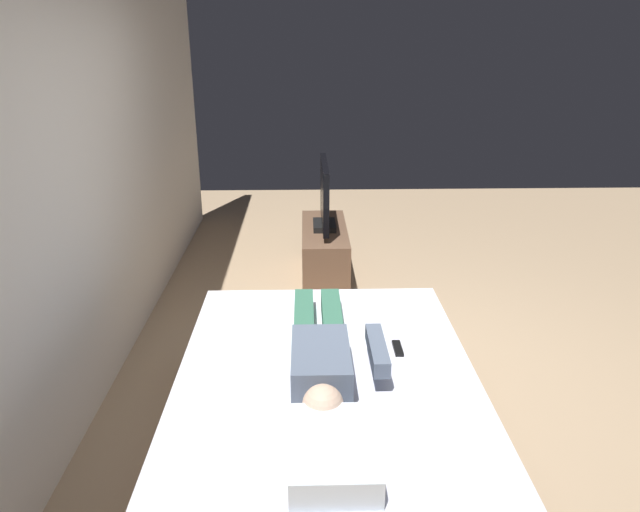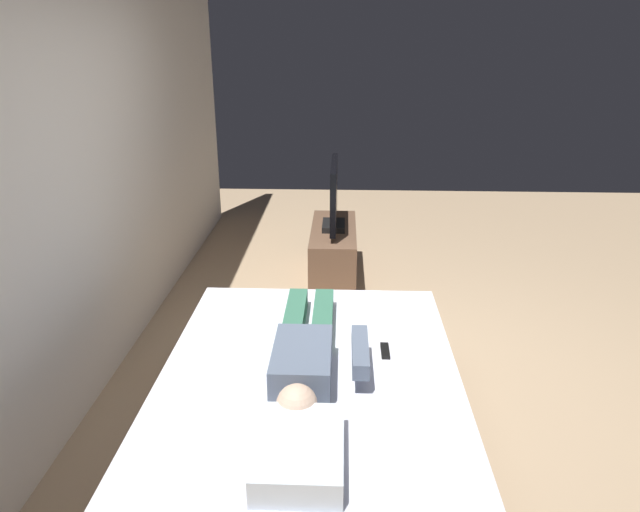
% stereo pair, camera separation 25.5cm
% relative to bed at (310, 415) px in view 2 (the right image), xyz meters
% --- Properties ---
extents(ground_plane, '(10.00, 10.00, 0.00)m').
position_rel_bed_xyz_m(ground_plane, '(0.73, -0.48, -0.26)').
color(ground_plane, tan).
extents(back_wall, '(6.40, 0.10, 2.80)m').
position_rel_bed_xyz_m(back_wall, '(1.13, 1.41, 1.14)').
color(back_wall, silver).
rests_on(back_wall, ground).
extents(bed, '(2.03, 1.57, 0.54)m').
position_rel_bed_xyz_m(bed, '(0.00, 0.00, 0.00)').
color(bed, brown).
rests_on(bed, ground).
extents(pillow, '(0.48, 0.34, 0.12)m').
position_rel_bed_xyz_m(pillow, '(-0.70, 0.00, 0.34)').
color(pillow, white).
rests_on(pillow, bed).
extents(person, '(1.26, 0.46, 0.18)m').
position_rel_bed_xyz_m(person, '(0.03, 0.02, 0.36)').
color(person, slate).
rests_on(person, bed).
extents(remote, '(0.15, 0.04, 0.02)m').
position_rel_bed_xyz_m(remote, '(0.18, -0.39, 0.29)').
color(remote, black).
rests_on(remote, bed).
extents(tv_stand, '(1.10, 0.40, 0.50)m').
position_rel_bed_xyz_m(tv_stand, '(2.41, -0.07, -0.01)').
color(tv_stand, brown).
rests_on(tv_stand, ground).
extents(tv, '(0.88, 0.20, 0.59)m').
position_rel_bed_xyz_m(tv, '(2.41, -0.07, 0.52)').
color(tv, black).
rests_on(tv, tv_stand).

